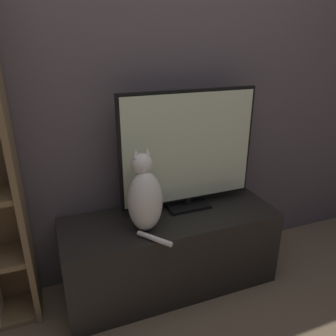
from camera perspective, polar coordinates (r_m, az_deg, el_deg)
The scene contains 4 objects.
wall_back at distance 1.96m, azimuth -2.43°, elevation 16.28°, with size 4.80×0.05×2.60m.
tv_stand at distance 2.11m, azimuth 0.47°, elevation -14.30°, with size 1.29×0.45×0.49m.
tv at distance 1.94m, azimuth 3.60°, elevation 3.04°, with size 0.84×0.16×0.73m.
cat at distance 1.77m, azimuth -4.10°, elevation -5.19°, with size 0.20×0.31×0.47m.
Camera 1 is at (-0.62, -0.63, 1.49)m, focal length 35.00 mm.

